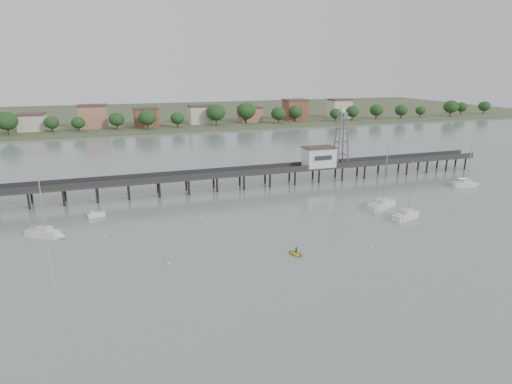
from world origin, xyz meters
TOP-DOWN VIEW (x-y plane):
  - ground_plane at (0.00, 0.00)m, footprint 500.00×500.00m
  - pier at (0.00, 60.00)m, footprint 150.00×5.00m
  - pier_building at (25.00, 60.00)m, footprint 8.40×5.40m
  - lattice_tower at (31.50, 60.00)m, footprint 3.20×3.20m
  - sailboat_b at (-39.08, 38.90)m, footprint 7.18×5.41m
  - sailboat_d at (29.30, 27.16)m, footprint 7.87×4.60m
  - sailboat_c at (29.26, 35.26)m, footprint 9.29×5.96m
  - sailboat_e at (59.39, 42.43)m, footprint 7.07×3.14m
  - white_tender at (-31.49, 48.30)m, footprint 3.66×2.27m
  - yellow_dinghy at (0.05, 17.94)m, footprint 2.08×1.10m
  - dinghy_occupant at (0.05, 17.94)m, footprint 0.57×1.22m
  - mooring_buoys at (2.56, 30.64)m, footprint 72.62×26.60m
  - far_shore at (0.36, 239.58)m, footprint 500.00×170.00m

SIDE VIEW (x-z plane):
  - ground_plane at x=0.00m, z-range 0.00..0.00m
  - yellow_dinghy at x=0.05m, z-range -1.40..1.40m
  - dinghy_occupant at x=0.05m, z-range -0.14..0.14m
  - mooring_buoys at x=2.56m, z-range -0.12..0.28m
  - white_tender at x=-31.49m, z-range -0.25..1.07m
  - sailboat_c at x=29.26m, z-range -6.75..8.02m
  - sailboat_d at x=29.30m, z-range -5.64..6.93m
  - sailboat_b at x=-39.08m, z-range -5.28..6.58m
  - sailboat_e at x=59.39m, z-range -5.06..6.36m
  - far_shore at x=0.36m, z-range -4.25..6.15m
  - pier at x=0.00m, z-range 1.04..6.54m
  - pier_building at x=25.00m, z-range 4.02..9.32m
  - lattice_tower at x=31.50m, z-range 3.35..18.85m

